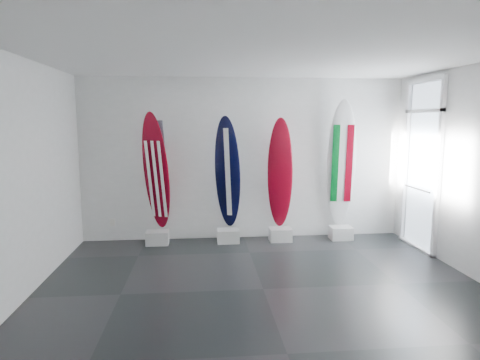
{
  "coord_description": "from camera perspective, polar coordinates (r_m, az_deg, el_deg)",
  "views": [
    {
      "loc": [
        -0.79,
        -5.14,
        2.2
      ],
      "look_at": [
        -0.18,
        1.4,
        1.27
      ],
      "focal_mm": 30.82,
      "sensor_mm": 36.0,
      "label": 1
    }
  ],
  "objects": [
    {
      "name": "surfboard_usa",
      "position": [
        7.52,
        -11.53,
        1.1
      ],
      "size": [
        0.61,
        0.59,
        2.14
      ],
      "primitive_type": "ellipsoid",
      "rotation": [
        0.17,
        0.0,
        -0.37
      ],
      "color": "maroon",
      "rests_on": "display_block_usa"
    },
    {
      "name": "ceiling",
      "position": [
        5.26,
        3.5,
        16.82
      ],
      "size": [
        6.0,
        6.0,
        0.0
      ],
      "primitive_type": "plane",
      "rotation": [
        3.14,
        0.0,
        0.0
      ],
      "color": "white",
      "rests_on": "wall_back"
    },
    {
      "name": "display_block_swiss",
      "position": [
        7.75,
        5.6,
        -7.52
      ],
      "size": [
        0.4,
        0.3,
        0.24
      ],
      "primitive_type": "cube",
      "color": "silver",
      "rests_on": "floor"
    },
    {
      "name": "display_block_italy",
      "position": [
        8.04,
        13.77,
        -7.13
      ],
      "size": [
        0.4,
        0.3,
        0.24
      ],
      "primitive_type": "cube",
      "color": "silver",
      "rests_on": "floor"
    },
    {
      "name": "wall_left",
      "position": [
        5.64,
        -28.37,
        -0.01
      ],
      "size": [
        0.0,
        5.0,
        5.0
      ],
      "primitive_type": "plane",
      "rotation": [
        1.57,
        0.0,
        1.57
      ],
      "color": "silver",
      "rests_on": "ground"
    },
    {
      "name": "display_block_navy",
      "position": [
        7.63,
        -1.65,
        -7.74
      ],
      "size": [
        0.4,
        0.3,
        0.24
      ],
      "primitive_type": "cube",
      "color": "silver",
      "rests_on": "floor"
    },
    {
      "name": "wall_outlet",
      "position": [
        8.02,
        -17.24,
        -5.62
      ],
      "size": [
        0.09,
        0.02,
        0.13
      ],
      "primitive_type": "cube",
      "color": "silver",
      "rests_on": "wall_back"
    },
    {
      "name": "wall_front",
      "position": [
        2.84,
        11.04,
        -6.3
      ],
      "size": [
        6.0,
        0.0,
        6.0
      ],
      "primitive_type": "plane",
      "rotation": [
        -1.57,
        0.0,
        0.0
      ],
      "color": "silver",
      "rests_on": "ground"
    },
    {
      "name": "surfboard_italy",
      "position": [
        7.9,
        13.85,
        2.2
      ],
      "size": [
        0.57,
        0.35,
        2.37
      ],
      "primitive_type": "ellipsoid",
      "rotation": [
        0.08,
        0.0,
        -0.14
      ],
      "color": "white",
      "rests_on": "display_block_italy"
    },
    {
      "name": "display_block_usa",
      "position": [
        7.65,
        -11.36,
        -7.84
      ],
      "size": [
        0.4,
        0.3,
        0.24
      ],
      "primitive_type": "cube",
      "color": "silver",
      "rests_on": "floor"
    },
    {
      "name": "surfboard_swiss",
      "position": [
        7.62,
        5.57,
        0.95
      ],
      "size": [
        0.5,
        0.3,
        2.04
      ],
      "primitive_type": "ellipsoid",
      "rotation": [
        0.06,
        0.0,
        -0.22
      ],
      "color": "maroon",
      "rests_on": "display_block_swiss"
    },
    {
      "name": "glass_door",
      "position": [
        7.72,
        23.86,
        1.64
      ],
      "size": [
        0.12,
        1.16,
        2.85
      ],
      "primitive_type": null,
      "color": "white",
      "rests_on": "floor"
    },
    {
      "name": "surfboard_navy",
      "position": [
        7.49,
        -1.73,
        0.97
      ],
      "size": [
        0.57,
        0.53,
        2.07
      ],
      "primitive_type": "ellipsoid",
      "rotation": [
        0.15,
        0.0,
        -0.33
      ],
      "color": "black",
      "rests_on": "display_block_navy"
    },
    {
      "name": "wall_back",
      "position": [
        7.71,
        0.54,
        2.89
      ],
      "size": [
        6.0,
        0.0,
        6.0
      ],
      "primitive_type": "plane",
      "rotation": [
        1.57,
        0.0,
        0.0
      ],
      "color": "silver",
      "rests_on": "ground"
    },
    {
      "name": "floor",
      "position": [
        5.65,
        3.23,
        -14.84
      ],
      "size": [
        6.0,
        6.0,
        0.0
      ],
      "primitive_type": "plane",
      "color": "black",
      "rests_on": "ground"
    }
  ]
}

